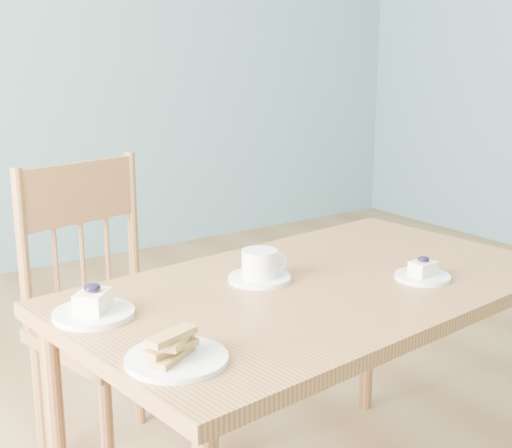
# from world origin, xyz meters

# --- Properties ---
(dining_table) EXTENTS (1.30, 0.83, 0.66)m
(dining_table) POSITION_xyz_m (-0.20, -0.08, 0.60)
(dining_table) COLOR #9A683A
(dining_table) RESTS_ON ground
(dining_chair) EXTENTS (0.49, 0.47, 0.91)m
(dining_chair) POSITION_xyz_m (-0.51, 0.47, 0.47)
(dining_chair) COLOR #9A683A
(dining_chair) RESTS_ON ground
(cheesecake_plate_near) EXTENTS (0.14, 0.14, 0.06)m
(cheesecake_plate_near) POSITION_xyz_m (0.04, -0.21, 0.68)
(cheesecake_plate_near) COLOR white
(cheesecake_plate_near) RESTS_ON dining_table
(cheesecake_plate_far) EXTENTS (0.18, 0.18, 0.07)m
(cheesecake_plate_far) POSITION_xyz_m (-0.74, 0.02, 0.68)
(cheesecake_plate_far) COLOR white
(cheesecake_plate_far) RESTS_ON dining_table
(coffee_cup) EXTENTS (0.16, 0.16, 0.08)m
(coffee_cup) POSITION_xyz_m (-0.30, 0.02, 0.70)
(coffee_cup) COLOR white
(coffee_cup) RESTS_ON dining_table
(biscotti_plate) EXTENTS (0.19, 0.19, 0.06)m
(biscotti_plate) POSITION_xyz_m (-0.70, -0.27, 0.68)
(biscotti_plate) COLOR white
(biscotti_plate) RESTS_ON dining_table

